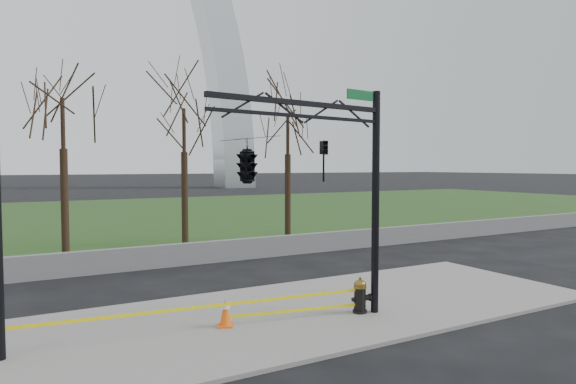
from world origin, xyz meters
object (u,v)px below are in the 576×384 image
traffic_cone (225,312)px  fire_hydrant (360,296)px  traffic_signal_mast (276,161)px  street_light (7,133)px

traffic_cone → fire_hydrant: bearing=-10.9°
fire_hydrant → traffic_signal_mast: traffic_signal_mast is taller
traffic_cone → traffic_signal_mast: (0.75, -1.25, 3.69)m
fire_hydrant → street_light: 9.20m
traffic_cone → traffic_signal_mast: 3.97m
fire_hydrant → street_light: street_light is taller
fire_hydrant → street_light: size_ratio=0.12×
fire_hydrant → traffic_signal_mast: size_ratio=0.16×
fire_hydrant → traffic_signal_mast: bearing=-152.8°
traffic_cone → street_light: size_ratio=0.09×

